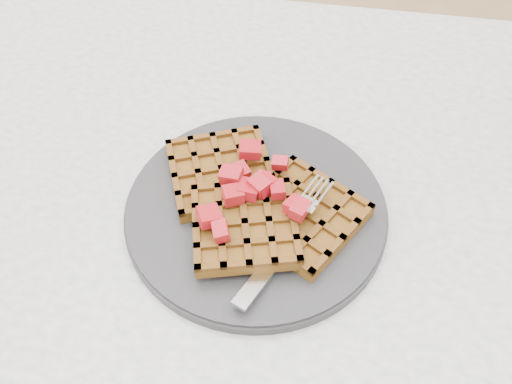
% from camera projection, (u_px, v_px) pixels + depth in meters
% --- Properties ---
extents(table, '(1.20, 0.80, 0.75)m').
position_uv_depth(table, '(308.00, 261.00, 0.73)').
color(table, silver).
rests_on(table, ground).
extents(plate, '(0.29, 0.29, 0.02)m').
position_uv_depth(plate, '(256.00, 210.00, 0.62)').
color(plate, '#242427').
rests_on(plate, table).
extents(waffles, '(0.24, 0.21, 0.03)m').
position_uv_depth(waffles, '(256.00, 202.00, 0.61)').
color(waffles, brown).
rests_on(waffles, plate).
extents(strawberry_pile, '(0.15, 0.15, 0.02)m').
position_uv_depth(strawberry_pile, '(256.00, 183.00, 0.59)').
color(strawberry_pile, '#8A000B').
rests_on(strawberry_pile, waffles).
extents(fork, '(0.09, 0.17, 0.02)m').
position_uv_depth(fork, '(290.00, 237.00, 0.58)').
color(fork, silver).
rests_on(fork, plate).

